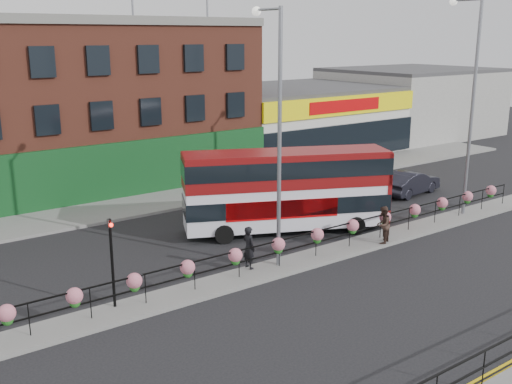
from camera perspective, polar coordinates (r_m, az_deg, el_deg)
ground at (r=25.45m, az=4.01°, el=-6.85°), size 120.00×120.00×0.00m
north_pavement at (r=34.98m, az=-8.71°, el=-0.81°), size 60.00×4.00×0.15m
median at (r=25.42m, az=4.01°, el=-6.69°), size 60.00×1.60×0.15m
yellow_line_inner at (r=19.79m, az=22.98°, el=-14.71°), size 60.00×0.10×0.01m
brick_building at (r=39.88m, az=-19.54°, el=7.82°), size 25.00×12.21×10.30m
supermarket at (r=49.66m, az=3.48°, el=6.96°), size 15.00×12.25×5.30m
warehouse_east at (r=60.07m, az=14.48°, el=8.35°), size 14.50×12.00×6.30m
median_railing at (r=25.08m, az=4.05°, el=-4.62°), size 30.04×0.56×1.23m
south_railing at (r=17.63m, az=20.93°, el=-14.72°), size 20.04×0.05×1.12m
double_decker_bus at (r=28.78m, az=2.99°, el=0.87°), size 9.98×6.22×4.00m
car at (r=37.25m, az=14.52°, el=0.86°), size 2.63×4.73×1.43m
pedestrian_a at (r=24.26m, az=-0.68°, el=-5.30°), size 0.67×0.46×1.77m
pedestrian_b at (r=27.75m, az=12.00°, el=-3.08°), size 1.34×1.30×1.72m
lamp_column_west at (r=23.62m, az=1.88°, el=7.17°), size 0.37×1.80×10.28m
lamp_column_east at (r=32.70m, az=19.64°, el=9.23°), size 0.40×1.94×11.03m
traffic_light_median at (r=21.00m, az=-13.64°, el=-4.82°), size 0.15×0.28×3.65m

